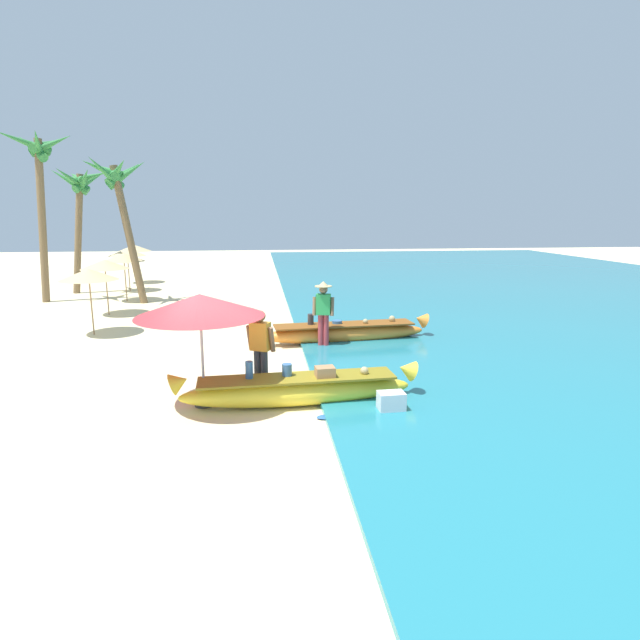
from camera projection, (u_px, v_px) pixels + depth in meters
ground_plane at (229, 403)px, 9.43m from camera, size 80.00×80.00×0.00m
sea at (615, 307)px, 18.80m from camera, size 24.00×56.00×0.10m
boat_yellow_foreground at (298, 389)px, 9.27m from camera, size 4.56×0.89×0.85m
boat_orange_midground at (344, 332)px, 13.77m from camera, size 4.83×1.06×0.81m
person_vendor_hatted at (323, 310)px, 12.99m from camera, size 0.58×0.44×1.76m
person_tourist_customer at (261, 348)px, 9.63m from camera, size 0.58×0.41×1.67m
patio_umbrella_large at (200, 306)px, 8.92m from camera, size 2.27×2.27×2.06m
parasol_row_0 at (89, 275)px, 14.37m from camera, size 1.60×1.60×1.91m
parasol_row_1 at (105, 264)px, 17.24m from camera, size 1.60×1.60×1.91m
parasol_row_2 at (124, 257)px, 20.00m from camera, size 1.60×1.60×1.91m
parasol_row_3 at (127, 252)px, 22.58m from camera, size 1.60×1.60×1.91m
parasol_row_4 at (135, 248)px, 25.28m from camera, size 1.60×1.60×1.91m
palm_tree_tall_inland at (117, 186)px, 18.93m from camera, size 2.34×2.79×5.53m
palm_tree_leaning_seaward at (80, 192)px, 21.58m from camera, size 2.42×2.59×5.40m
palm_tree_mid_cluster at (39, 169)px, 19.15m from camera, size 2.51×2.53×6.50m
cooler_box at (391, 403)px, 8.83m from camera, size 0.47×0.33×0.41m
paddle at (334, 427)px, 8.28m from camera, size 0.38×1.54×0.05m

